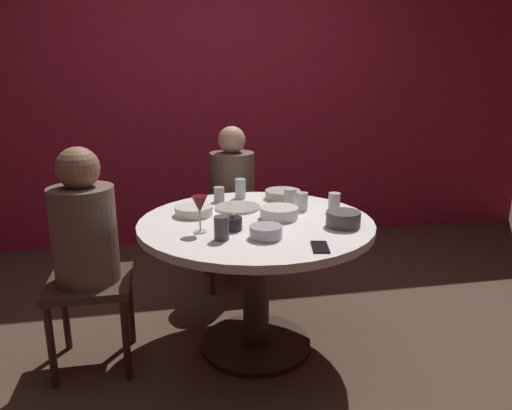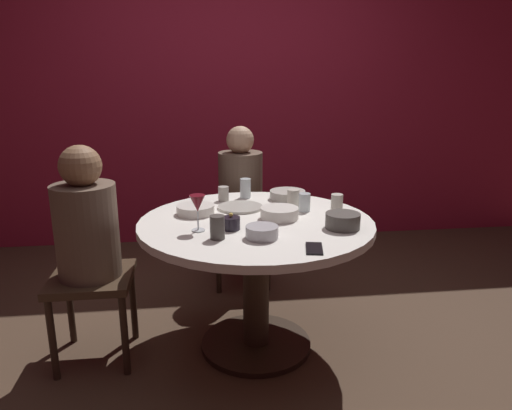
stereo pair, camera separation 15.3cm
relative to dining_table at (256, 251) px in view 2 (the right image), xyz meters
The scene contains 20 objects.
ground_plane 0.56m from the dining_table, ahead, with size 8.00×8.00×0.00m, color #4C3828.
back_wall 1.99m from the dining_table, 90.00° to the left, with size 6.00×0.10×2.60m, color maroon.
dining_table is the anchor object (origin of this frame).
seated_diner_left 0.85m from the dining_table, behind, with size 0.40×0.40×1.13m.
seated_diner_back 0.87m from the dining_table, 90.00° to the left, with size 0.40×0.40×1.12m.
candle_holder 0.28m from the dining_table, 135.68° to the right, with size 0.09×0.09×0.08m.
wine_glass 0.44m from the dining_table, 155.02° to the right, with size 0.08×0.08×0.18m.
dinner_plate 0.30m from the dining_table, 104.86° to the left, with size 0.25×0.25×0.01m, color #B2ADA3.
cell_phone 0.52m from the dining_table, 66.50° to the right, with size 0.07×0.14×0.01m, color black.
bowl_serving_large 0.34m from the dining_table, 91.44° to the right, with size 0.15×0.15×0.06m, color #B7B7BC.
bowl_salad_center 0.49m from the dining_table, 24.54° to the right, with size 0.17×0.17×0.07m, color #4C4742.
bowl_small_white 0.50m from the dining_table, 58.70° to the left, with size 0.21×0.21×0.05m, color #B2ADA3.
bowl_sauce_side 0.24m from the dining_table, ahead, with size 0.20×0.20×0.06m, color silver.
bowl_rice_portion 0.39m from the dining_table, 154.24° to the left, with size 0.20×0.20×0.05m, color silver.
cup_near_candle 0.39m from the dining_table, 42.94° to the left, with size 0.07×0.07×0.10m, color beige.
cup_by_left_diner 0.38m from the dining_table, 25.13° to the left, with size 0.06×0.06×0.10m, color silver.
cup_by_right_diner 0.50m from the dining_table, ahead, with size 0.06×0.06×0.10m, color beige.
cup_center_front 0.51m from the dining_table, 90.89° to the left, with size 0.07×0.07×0.12m, color silver.
cup_far_edge 0.40m from the dining_table, 128.58° to the right, with size 0.07×0.07×0.11m, color #4C4742.
cup_beside_wine 0.48m from the dining_table, 109.50° to the left, with size 0.06×0.06×0.09m, color #B2ADA3.
Camera 2 is at (-0.29, -2.30, 1.45)m, focal length 33.22 mm.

